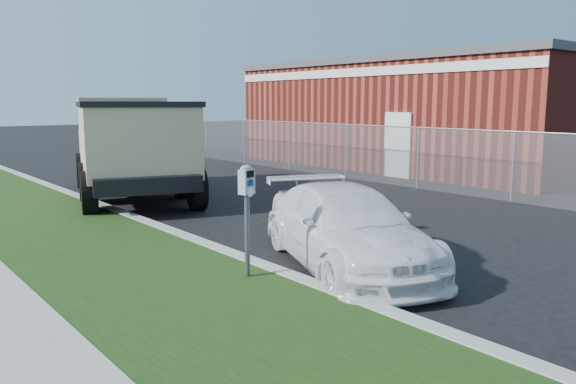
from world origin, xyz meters
TOP-DOWN VIEW (x-y plane):
  - ground at (0.00, 0.00)m, footprint 120.00×120.00m
  - streetside at (-5.57, 2.00)m, footprint 6.12×50.00m
  - chainlink_fence at (6.00, 7.00)m, footprint 0.06×30.06m
  - brick_building at (12.00, 8.00)m, footprint 9.20×14.20m
  - parking_meter at (-3.10, -0.20)m, footprint 0.24×0.18m
  - white_wagon at (-1.35, -0.33)m, footprint 3.17×4.56m
  - dump_truck at (-1.15, 8.10)m, footprint 4.42×7.22m

SIDE VIEW (x-z plane):
  - ground at x=0.00m, z-range 0.00..0.00m
  - streetside at x=-5.57m, z-range -0.01..0.14m
  - white_wagon at x=-1.35m, z-range 0.00..1.22m
  - chainlink_fence at x=6.00m, z-range -13.74..16.26m
  - parking_meter at x=-3.10m, z-range 0.49..2.04m
  - dump_truck at x=-1.15m, z-range 0.17..2.83m
  - brick_building at x=12.00m, z-range 0.04..4.21m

